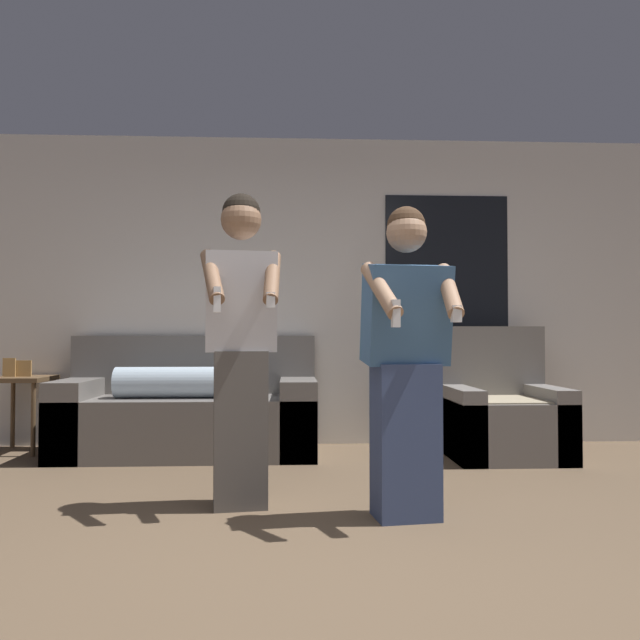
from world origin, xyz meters
name	(u,v)px	position (x,y,z in m)	size (l,w,h in m)	color
ground_plane	(328,569)	(0.00, 0.00, 0.00)	(14.00, 14.00, 0.00)	brown
wall_back	(310,290)	(0.02, 2.98, 1.35)	(6.49, 0.07, 2.70)	silver
couch	(190,412)	(-0.96, 2.52, 0.34)	(2.01, 0.86, 0.95)	slate
armchair	(501,415)	(1.50, 2.32, 0.33)	(0.86, 0.85, 1.02)	slate
side_table	(23,388)	(-2.34, 2.67, 0.52)	(0.42, 0.49, 0.77)	brown
person_left	(241,343)	(-0.43, 0.94, 0.90)	(0.45, 0.50, 1.74)	#56514C
person_right	(406,361)	(0.44, 0.67, 0.81)	(0.49, 0.52, 1.62)	#384770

